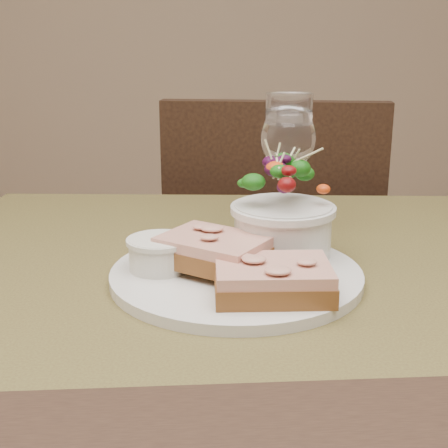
{
  "coord_description": "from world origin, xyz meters",
  "views": [
    {
      "loc": [
        0.0,
        -0.64,
        1.01
      ],
      "look_at": [
        -0.01,
        0.03,
        0.81
      ],
      "focal_mm": 50.0,
      "sensor_mm": 36.0,
      "label": 1
    }
  ],
  "objects_px": {
    "ramekin": "(160,252)",
    "dinner_plate": "(236,275)",
    "chair_far": "(270,354)",
    "sandwich_back": "(214,250)",
    "sandwich_front": "(273,279)",
    "salad_bowl": "(283,207)",
    "cafe_table": "(235,364)",
    "wine_glass": "(288,142)"
  },
  "relations": [
    {
      "from": "sandwich_front",
      "to": "salad_bowl",
      "type": "xyz_separation_m",
      "value": [
        0.02,
        0.12,
        0.04
      ]
    },
    {
      "from": "chair_far",
      "to": "wine_glass",
      "type": "bearing_deg",
      "value": 92.84
    },
    {
      "from": "sandwich_front",
      "to": "cafe_table",
      "type": "bearing_deg",
      "value": 120.52
    },
    {
      "from": "sandwich_back",
      "to": "dinner_plate",
      "type": "bearing_deg",
      "value": 37.75
    },
    {
      "from": "chair_far",
      "to": "sandwich_back",
      "type": "height_order",
      "value": "chair_far"
    },
    {
      "from": "chair_far",
      "to": "salad_bowl",
      "type": "relative_size",
      "value": 7.09
    },
    {
      "from": "dinner_plate",
      "to": "salad_bowl",
      "type": "bearing_deg",
      "value": 44.14
    },
    {
      "from": "sandwich_front",
      "to": "salad_bowl",
      "type": "distance_m",
      "value": 0.13
    },
    {
      "from": "sandwich_back",
      "to": "wine_glass",
      "type": "bearing_deg",
      "value": 96.07
    },
    {
      "from": "sandwich_back",
      "to": "wine_glass",
      "type": "relative_size",
      "value": 0.81
    },
    {
      "from": "wine_glass",
      "to": "sandwich_back",
      "type": "bearing_deg",
      "value": -115.05
    },
    {
      "from": "cafe_table",
      "to": "dinner_plate",
      "type": "xyz_separation_m",
      "value": [
        0.0,
        0.01,
        0.11
      ]
    },
    {
      "from": "ramekin",
      "to": "dinner_plate",
      "type": "bearing_deg",
      "value": -1.14
    },
    {
      "from": "chair_far",
      "to": "dinner_plate",
      "type": "xyz_separation_m",
      "value": [
        -0.08,
        -0.67,
        0.46
      ]
    },
    {
      "from": "sandwich_back",
      "to": "sandwich_front",
      "type": "bearing_deg",
      "value": -15.03
    },
    {
      "from": "cafe_table",
      "to": "ramekin",
      "type": "relative_size",
      "value": 11.77
    },
    {
      "from": "chair_far",
      "to": "sandwich_front",
      "type": "relative_size",
      "value": 7.4
    },
    {
      "from": "dinner_plate",
      "to": "wine_glass",
      "type": "bearing_deg",
      "value": 70.68
    },
    {
      "from": "chair_far",
      "to": "sandwich_back",
      "type": "bearing_deg",
      "value": 85.19
    },
    {
      "from": "chair_far",
      "to": "sandwich_front",
      "type": "bearing_deg",
      "value": 90.74
    },
    {
      "from": "sandwich_back",
      "to": "ramekin",
      "type": "distance_m",
      "value": 0.06
    },
    {
      "from": "cafe_table",
      "to": "dinner_plate",
      "type": "height_order",
      "value": "dinner_plate"
    },
    {
      "from": "chair_far",
      "to": "ramekin",
      "type": "bearing_deg",
      "value": 80.06
    },
    {
      "from": "cafe_table",
      "to": "sandwich_back",
      "type": "bearing_deg",
      "value": 164.12
    },
    {
      "from": "sandwich_back",
      "to": "ramekin",
      "type": "bearing_deg",
      "value": -153.14
    },
    {
      "from": "cafe_table",
      "to": "wine_glass",
      "type": "distance_m",
      "value": 0.31
    },
    {
      "from": "chair_far",
      "to": "sandwich_back",
      "type": "xyz_separation_m",
      "value": [
        -0.1,
        -0.67,
        0.49
      ]
    },
    {
      "from": "sandwich_front",
      "to": "ramekin",
      "type": "distance_m",
      "value": 0.14
    },
    {
      "from": "cafe_table",
      "to": "dinner_plate",
      "type": "bearing_deg",
      "value": 82.6
    },
    {
      "from": "salad_bowl",
      "to": "cafe_table",
      "type": "bearing_deg",
      "value": -131.78
    },
    {
      "from": "cafe_table",
      "to": "sandwich_front",
      "type": "distance_m",
      "value": 0.15
    },
    {
      "from": "ramekin",
      "to": "salad_bowl",
      "type": "height_order",
      "value": "salad_bowl"
    },
    {
      "from": "sandwich_back",
      "to": "salad_bowl",
      "type": "height_order",
      "value": "salad_bowl"
    },
    {
      "from": "salad_bowl",
      "to": "sandwich_front",
      "type": "bearing_deg",
      "value": -98.2
    },
    {
      "from": "chair_far",
      "to": "sandwich_back",
      "type": "relative_size",
      "value": 6.37
    },
    {
      "from": "sandwich_front",
      "to": "ramekin",
      "type": "xyz_separation_m",
      "value": [
        -0.12,
        0.07,
        0.0
      ]
    },
    {
      "from": "sandwich_front",
      "to": "dinner_plate",
      "type": "bearing_deg",
      "value": 115.82
    },
    {
      "from": "ramekin",
      "to": "wine_glass",
      "type": "bearing_deg",
      "value": 51.74
    },
    {
      "from": "chair_far",
      "to": "ramekin",
      "type": "relative_size",
      "value": 13.24
    },
    {
      "from": "chair_far",
      "to": "sandwich_front",
      "type": "height_order",
      "value": "chair_far"
    },
    {
      "from": "sandwich_front",
      "to": "wine_glass",
      "type": "relative_size",
      "value": 0.7
    },
    {
      "from": "chair_far",
      "to": "salad_bowl",
      "type": "height_order",
      "value": "chair_far"
    }
  ]
}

